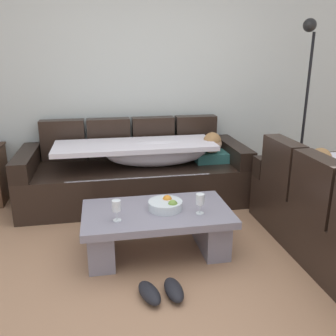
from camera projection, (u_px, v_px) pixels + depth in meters
name	position (u px, v px, depth m)	size (l,w,h in m)	color
ground_plane	(190.00, 280.00, 2.69)	(14.00, 14.00, 0.00)	#A97A58
back_wall	(149.00, 75.00, 4.30)	(9.00, 0.10, 2.70)	#B9C0BB
couch_along_wall	(139.00, 172.00, 4.08)	(2.45, 0.92, 0.88)	black
coffee_table	(157.00, 226.00, 3.01)	(1.20, 0.68, 0.38)	gray
fruit_bowl	(166.00, 205.00, 2.97)	(0.28, 0.28, 0.10)	silver
wine_glass_near_left	(116.00, 207.00, 2.75)	(0.07, 0.07, 0.17)	silver
wine_glass_near_right	(200.00, 200.00, 2.87)	(0.07, 0.07, 0.17)	silver
floor_lamp	(304.00, 98.00, 4.10)	(0.33, 0.31, 1.95)	black
pair_of_shoes	(162.00, 291.00, 2.49)	(0.34, 0.29, 0.09)	black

